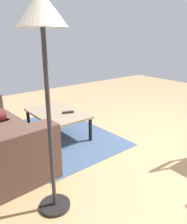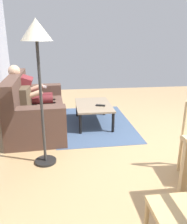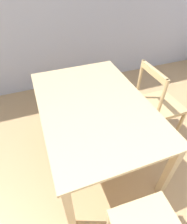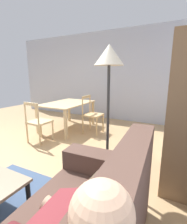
# 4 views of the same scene
# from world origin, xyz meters

# --- Properties ---
(ground_plane) EXTENTS (8.50, 8.50, 0.00)m
(ground_plane) POSITION_xyz_m (0.00, 0.00, 0.00)
(ground_plane) COLOR tan
(couch) EXTENTS (1.88, 0.99, 0.96)m
(couch) POSITION_xyz_m (1.19, 2.18, 0.34)
(couch) COLOR brown
(couch) RESTS_ON ground_plane
(person_lounging) EXTENTS (0.61, 0.96, 1.10)m
(person_lounging) POSITION_xyz_m (1.45, 2.22, 0.57)
(person_lounging) COLOR maroon
(person_lounging) RESTS_ON ground_plane
(coffee_table) EXTENTS (0.98, 0.64, 0.38)m
(coffee_table) POSITION_xyz_m (1.28, 1.10, 0.34)
(coffee_table) COLOR gray
(coffee_table) RESTS_ON ground_plane
(tv_remote) EXTENTS (0.10, 0.18, 0.02)m
(tv_remote) POSITION_xyz_m (1.15, 0.99, 0.39)
(tv_remote) COLOR black
(tv_remote) RESTS_ON coffee_table
(area_rug) EXTENTS (2.03, 1.44, 0.01)m
(area_rug) POSITION_xyz_m (1.28, 1.10, 0.00)
(area_rug) COLOR #3D5170
(area_rug) RESTS_ON ground_plane
(floor_lamp) EXTENTS (0.36, 0.36, 1.78)m
(floor_lamp) POSITION_xyz_m (-0.05, 1.90, 1.50)
(floor_lamp) COLOR black
(floor_lamp) RESTS_ON ground_plane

